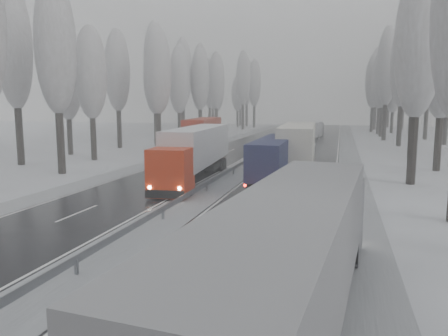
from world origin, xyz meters
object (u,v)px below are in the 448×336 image
at_px(truck_blue_box, 276,157).
at_px(truck_red_white, 195,150).
at_px(truck_grey_tarp, 300,252).
at_px(box_truck_distant, 314,129).
at_px(truck_cream_box, 299,144).
at_px(truck_red_red, 202,133).

bearing_deg(truck_blue_box, truck_red_white, -177.97).
bearing_deg(truck_grey_tarp, box_truck_distant, 98.37).
bearing_deg(truck_grey_tarp, truck_blue_box, 105.09).
relative_size(truck_cream_box, truck_red_white, 1.03).
bearing_deg(truck_cream_box, truck_red_red, 133.20).
height_order(truck_grey_tarp, truck_red_white, truck_red_white).
relative_size(truck_grey_tarp, truck_cream_box, 0.92).
height_order(truck_cream_box, truck_red_white, truck_cream_box).
distance_m(truck_cream_box, truck_red_white, 10.27).
relative_size(truck_grey_tarp, truck_blue_box, 1.12).
distance_m(truck_blue_box, truck_red_red, 23.34).
bearing_deg(truck_cream_box, box_truck_distant, 88.97).
height_order(truck_blue_box, truck_red_red, truck_red_red).
height_order(truck_blue_box, box_truck_distant, truck_blue_box).
height_order(truck_blue_box, truck_cream_box, truck_cream_box).
distance_m(truck_grey_tarp, truck_red_red, 45.56).
relative_size(box_truck_distant, truck_red_red, 0.48).
height_order(truck_cream_box, truck_red_red, truck_cream_box).
bearing_deg(truck_grey_tarp, truck_red_white, 120.28).
distance_m(truck_blue_box, box_truck_distant, 51.63).
bearing_deg(box_truck_distant, truck_red_red, -104.66).
xyz_separation_m(truck_blue_box, truck_red_white, (-6.55, -0.28, 0.39)).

